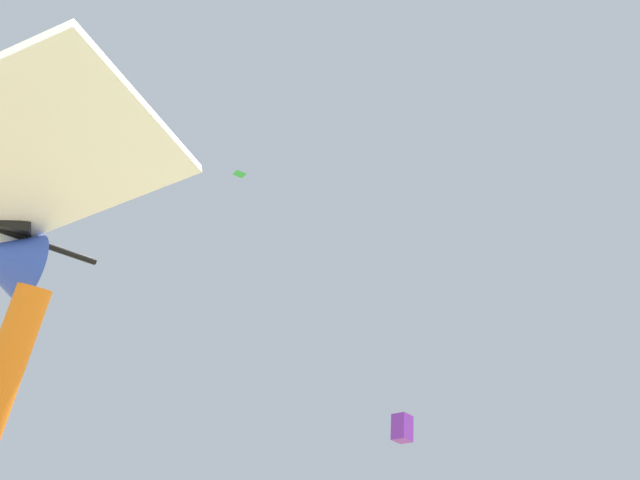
{
  "coord_description": "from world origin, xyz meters",
  "views": [
    {
      "loc": [
        1.6,
        -1.36,
        1.28
      ],
      "look_at": [
        -0.05,
        2.23,
        3.37
      ],
      "focal_mm": 33.51,
      "sensor_mm": 36.0,
      "label": 1
    }
  ],
  "objects": [
    {
      "name": "distant_kite_purple_high_right",
      "position": [
        -5.0,
        20.3,
        5.37
      ],
      "size": [
        0.78,
        0.87,
        1.02
      ],
      "color": "purple"
    },
    {
      "name": "distant_kite_green_far_center",
      "position": [
        -10.9,
        17.34,
        16.37
      ],
      "size": [
        0.6,
        0.6,
        0.1
      ],
      "color": "green"
    }
  ]
}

